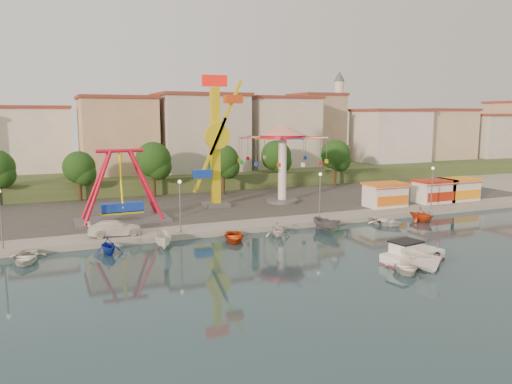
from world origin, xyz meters
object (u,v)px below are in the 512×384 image
rowboat_a (407,259)px  cabin_motorboat (411,255)px  kamikaze_tower (218,144)px  pirate_ship_ride (121,187)px  van (115,228)px  skiff (421,260)px  wave_swinger (282,146)px

rowboat_a → cabin_motorboat: bearing=-5.9°
kamikaze_tower → cabin_motorboat: kamikaze_tower is taller
pirate_ship_ride → van: bearing=-104.3°
pirate_ship_ride → van: size_ratio=1.95×
van → skiff: bearing=-130.0°
skiff → cabin_motorboat: bearing=66.4°
wave_swinger → skiff: (-1.98, -29.30, -7.35)m
wave_swinger → skiff: size_ratio=2.65×
pirate_ship_ride → wave_swinger: 22.21m
kamikaze_tower → cabin_motorboat: (7.88, -27.37, -8.03)m
cabin_motorboat → rowboat_a: size_ratio=1.47×
cabin_motorboat → kamikaze_tower: bearing=95.7°
kamikaze_tower → cabin_motorboat: 29.59m
rowboat_a → skiff: 1.78m
van → cabin_motorboat: bearing=-125.3°
pirate_ship_ride → van: 7.19m
pirate_ship_ride → cabin_motorboat: size_ratio=1.67×
cabin_motorboat → rowboat_a: (-0.80, -0.48, -0.11)m
cabin_motorboat → skiff: (-0.94, -2.21, 0.31)m
cabin_motorboat → skiff: 2.42m
wave_swinger → rowboat_a: bearing=-93.8°
wave_swinger → pirate_ship_ride: bearing=-169.3°
pirate_ship_ride → rowboat_a: pirate_ship_ride is taller
pirate_ship_ride → cabin_motorboat: 31.06m
wave_swinger → van: wave_swinger is taller
pirate_ship_ride → rowboat_a: bearing=-50.1°
van → pirate_ship_ride: bearing=-12.4°
rowboat_a → pirate_ship_ride: bearing=93.0°
rowboat_a → van: size_ratio=0.79×
kamikaze_tower → van: size_ratio=3.22×
pirate_ship_ride → skiff: bearing=-52.3°
cabin_motorboat → van: size_ratio=1.17×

